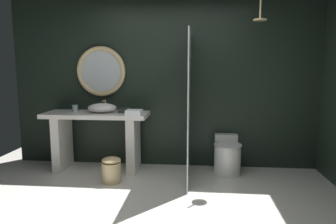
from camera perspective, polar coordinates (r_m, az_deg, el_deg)
The scene contains 12 objects.
ground_plane at distance 3.28m, azimuth -3.96°, elevation -19.69°, with size 5.76×5.76×0.00m, color silver.
back_wall_panel at distance 4.78m, azimuth -0.45°, elevation 5.48°, with size 4.80×0.10×2.60m, color black.
vanity_counter at distance 4.73m, azimuth -12.98°, elevation -3.83°, with size 1.53×0.59×0.87m.
vessel_sink at distance 4.66m, azimuth -12.10°, elevation 0.76°, with size 0.43×0.35×0.18m.
tumbler_cup at distance 4.85m, azimuth -16.86°, elevation 0.67°, with size 0.08×0.08×0.10m, color silver.
tissue_box at distance 4.56m, azimuth -8.10°, elevation 0.28°, with size 0.15×0.12×0.07m, color #282D28.
round_wall_mirror at distance 4.89m, azimuth -12.32°, elevation 7.37°, with size 0.77×0.07×0.77m.
shower_glass_panel at distance 4.18m, azimuth 3.93°, elevation 0.92°, with size 0.02×1.13×2.00m, color silver.
rain_shower_head at distance 4.36m, azimuth 16.70°, elevation 16.63°, with size 0.17×0.17×0.36m.
toilet at distance 4.61m, azimuth 10.89°, elevation -7.99°, with size 0.40×0.56×0.53m.
waste_bin at distance 4.27m, azimuth -10.43°, elevation -10.46°, with size 0.26×0.26×0.34m.
folded_hand_towel at distance 4.33m, azimuth -6.30°, elevation -0.08°, with size 0.22×0.19×0.08m, color white.
Camera 1 is at (0.48, -2.85, 1.54)m, focal length 32.89 mm.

